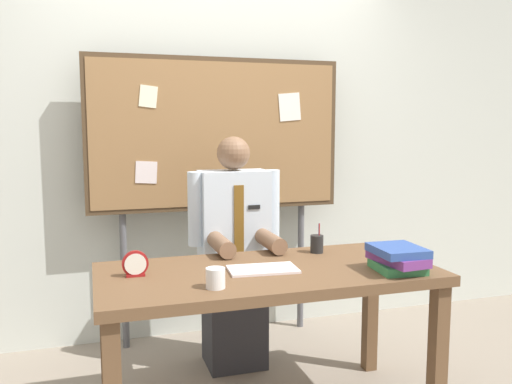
{
  "coord_description": "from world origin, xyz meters",
  "views": [
    {
      "loc": [
        -0.8,
        -2.36,
        1.43
      ],
      "look_at": [
        0.0,
        0.19,
        1.1
      ],
      "focal_mm": 37.41,
      "sensor_mm": 36.0,
      "label": 1
    }
  ],
  "objects_px": {
    "desk_clock": "(135,265)",
    "coffee_mug": "(216,278)",
    "book_stack": "(398,258)",
    "person": "(234,262)",
    "bulletin_board": "(217,138)",
    "desk": "(268,288)",
    "open_notebook": "(263,269)",
    "pen_holder": "(317,244)"
  },
  "relations": [
    {
      "from": "book_stack",
      "to": "coffee_mug",
      "type": "height_order",
      "value": "book_stack"
    },
    {
      "from": "pen_holder",
      "to": "desk",
      "type": "bearing_deg",
      "value": -146.74
    },
    {
      "from": "bulletin_board",
      "to": "pen_holder",
      "type": "bearing_deg",
      "value": -65.76
    },
    {
      "from": "bulletin_board",
      "to": "open_notebook",
      "type": "distance_m",
      "value": 1.22
    },
    {
      "from": "desk_clock",
      "to": "pen_holder",
      "type": "height_order",
      "value": "pen_holder"
    },
    {
      "from": "desk",
      "to": "coffee_mug",
      "type": "height_order",
      "value": "coffee_mug"
    },
    {
      "from": "book_stack",
      "to": "pen_holder",
      "type": "height_order",
      "value": "pen_holder"
    },
    {
      "from": "person",
      "to": "open_notebook",
      "type": "relative_size",
      "value": 4.22
    },
    {
      "from": "person",
      "to": "coffee_mug",
      "type": "bearing_deg",
      "value": -110.22
    },
    {
      "from": "desk",
      "to": "person",
      "type": "xyz_separation_m",
      "value": [
        0.0,
        0.61,
        -0.02
      ]
    },
    {
      "from": "bulletin_board",
      "to": "open_notebook",
      "type": "relative_size",
      "value": 5.75
    },
    {
      "from": "desk",
      "to": "bulletin_board",
      "type": "height_order",
      "value": "bulletin_board"
    },
    {
      "from": "person",
      "to": "book_stack",
      "type": "bearing_deg",
      "value": -55.64
    },
    {
      "from": "pen_holder",
      "to": "coffee_mug",
      "type": "bearing_deg",
      "value": -145.53
    },
    {
      "from": "desk",
      "to": "desk_clock",
      "type": "relative_size",
      "value": 13.52
    },
    {
      "from": "bulletin_board",
      "to": "pen_holder",
      "type": "height_order",
      "value": "bulletin_board"
    },
    {
      "from": "book_stack",
      "to": "pen_holder",
      "type": "relative_size",
      "value": 1.92
    },
    {
      "from": "bulletin_board",
      "to": "open_notebook",
      "type": "height_order",
      "value": "bulletin_board"
    },
    {
      "from": "person",
      "to": "pen_holder",
      "type": "height_order",
      "value": "person"
    },
    {
      "from": "desk",
      "to": "person",
      "type": "bearing_deg",
      "value": 90.0
    },
    {
      "from": "desk_clock",
      "to": "open_notebook",
      "type": "bearing_deg",
      "value": -7.66
    },
    {
      "from": "open_notebook",
      "to": "pen_holder",
      "type": "distance_m",
      "value": 0.47
    },
    {
      "from": "desk",
      "to": "book_stack",
      "type": "height_order",
      "value": "book_stack"
    },
    {
      "from": "desk_clock",
      "to": "person",
      "type": "bearing_deg",
      "value": 41.98
    },
    {
      "from": "person",
      "to": "desk_clock",
      "type": "relative_size",
      "value": 11.55
    },
    {
      "from": "desk_clock",
      "to": "coffee_mug",
      "type": "xyz_separation_m",
      "value": [
        0.31,
        -0.28,
        -0.01
      ]
    },
    {
      "from": "person",
      "to": "coffee_mug",
      "type": "relative_size",
      "value": 15.87
    },
    {
      "from": "desk_clock",
      "to": "coffee_mug",
      "type": "bearing_deg",
      "value": -42.31
    },
    {
      "from": "bulletin_board",
      "to": "book_stack",
      "type": "height_order",
      "value": "bulletin_board"
    },
    {
      "from": "desk",
      "to": "book_stack",
      "type": "relative_size",
      "value": 5.23
    },
    {
      "from": "person",
      "to": "bulletin_board",
      "type": "xyz_separation_m",
      "value": [
        -0.0,
        0.43,
        0.72
      ]
    },
    {
      "from": "open_notebook",
      "to": "coffee_mug",
      "type": "relative_size",
      "value": 3.76
    },
    {
      "from": "pen_holder",
      "to": "book_stack",
      "type": "bearing_deg",
      "value": -65.43
    },
    {
      "from": "desk_clock",
      "to": "pen_holder",
      "type": "bearing_deg",
      "value": 10.34
    },
    {
      "from": "bulletin_board",
      "to": "pen_holder",
      "type": "distance_m",
      "value": 1.04
    },
    {
      "from": "person",
      "to": "book_stack",
      "type": "distance_m",
      "value": 1.03
    },
    {
      "from": "book_stack",
      "to": "desk_clock",
      "type": "distance_m",
      "value": 1.22
    },
    {
      "from": "bulletin_board",
      "to": "desk_clock",
      "type": "relative_size",
      "value": 15.73
    },
    {
      "from": "coffee_mug",
      "to": "pen_holder",
      "type": "relative_size",
      "value": 0.54
    },
    {
      "from": "person",
      "to": "desk_clock",
      "type": "height_order",
      "value": "person"
    },
    {
      "from": "open_notebook",
      "to": "coffee_mug",
      "type": "height_order",
      "value": "coffee_mug"
    },
    {
      "from": "desk",
      "to": "bulletin_board",
      "type": "xyz_separation_m",
      "value": [
        -0.0,
        1.04,
        0.7
      ]
    }
  ]
}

